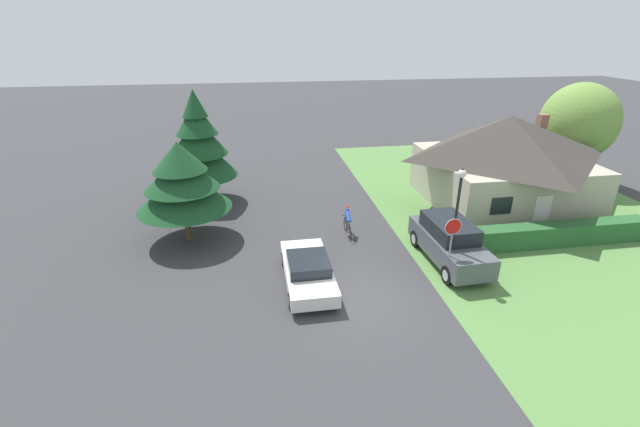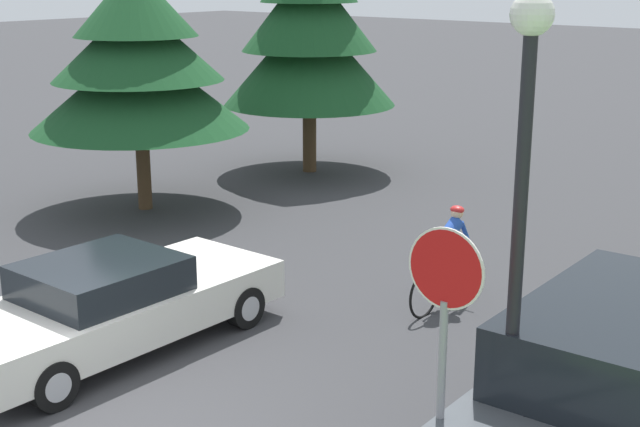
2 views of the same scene
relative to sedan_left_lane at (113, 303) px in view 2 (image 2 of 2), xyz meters
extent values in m
plane|color=#38383A|center=(1.62, -1.39, -0.64)|extent=(140.00, 140.00, 0.00)
cube|color=silver|center=(0.00, 0.05, -0.09)|extent=(1.89, 4.68, 0.55)
cube|color=black|center=(0.00, -0.17, 0.41)|extent=(1.65, 1.89, 0.45)
cylinder|color=black|center=(-0.85, 1.63, -0.33)|extent=(0.24, 0.61, 0.61)
cylinder|color=#ADADB2|center=(-0.85, 1.63, -0.33)|extent=(0.25, 0.35, 0.35)
cylinder|color=black|center=(0.83, 1.64, -0.33)|extent=(0.24, 0.61, 0.61)
cylinder|color=#ADADB2|center=(0.83, 1.64, -0.33)|extent=(0.25, 0.35, 0.35)
cylinder|color=black|center=(0.85, -1.54, -0.33)|extent=(0.24, 0.61, 0.61)
cylinder|color=#ADADB2|center=(0.85, -1.54, -0.33)|extent=(0.25, 0.35, 0.35)
torus|color=black|center=(2.58, 3.59, -0.28)|extent=(0.05, 0.74, 0.74)
torus|color=black|center=(2.59, 4.69, -0.28)|extent=(0.05, 0.74, 0.74)
cylinder|color=black|center=(2.58, 3.87, -0.10)|extent=(0.04, 0.19, 0.62)
cylinder|color=black|center=(2.59, 4.28, -0.07)|extent=(0.05, 0.69, 0.69)
cylinder|color=black|center=(2.59, 4.20, 0.23)|extent=(0.05, 0.82, 0.09)
cylinder|color=black|center=(2.58, 3.77, -0.35)|extent=(0.04, 0.36, 0.16)
cylinder|color=black|center=(2.58, 3.69, -0.04)|extent=(0.03, 0.23, 0.50)
cylinder|color=black|center=(2.59, 4.65, -0.01)|extent=(0.04, 0.12, 0.55)
cylinder|color=black|center=(2.59, 4.61, 0.26)|extent=(0.44, 0.03, 0.02)
ellipsoid|color=black|center=(2.58, 3.79, 0.23)|extent=(0.08, 0.20, 0.05)
cylinder|color=slate|center=(2.58, 3.79, 0.02)|extent=(0.11, 0.26, 0.53)
cylinder|color=slate|center=(2.58, 3.95, -0.06)|extent=(0.11, 0.26, 0.68)
cylinder|color=beige|center=(2.58, 3.87, -0.38)|extent=(0.08, 0.08, 0.30)
cylinder|color=beige|center=(2.63, 4.03, -0.47)|extent=(0.17, 0.08, 0.21)
cylinder|color=#264CB2|center=(2.58, 4.10, 0.45)|extent=(0.23, 0.73, 0.56)
cylinder|color=#264CB2|center=(2.59, 4.36, 0.44)|extent=(0.07, 0.26, 0.36)
cylinder|color=#264CB2|center=(2.59, 4.64, 0.44)|extent=(0.07, 0.26, 0.36)
sphere|color=beige|center=(2.59, 4.40, 0.78)|extent=(0.19, 0.19, 0.19)
ellipsoid|color=red|center=(2.59, 4.40, 0.83)|extent=(0.22, 0.18, 0.12)
cube|color=#4C5156|center=(6.50, 0.78, 0.19)|extent=(2.07, 4.98, 0.94)
cube|color=black|center=(6.49, 0.97, 1.00)|extent=(1.76, 2.84, 0.69)
cylinder|color=black|center=(5.61, 2.42, -0.23)|extent=(0.32, 0.82, 0.81)
cylinder|color=#ADADB2|center=(5.61, 2.42, -0.23)|extent=(0.32, 0.48, 0.47)
cylinder|color=red|center=(5.66, -0.90, 1.98)|extent=(0.65, 0.05, 0.65)
cylinder|color=silver|center=(5.66, -0.90, 1.98)|extent=(0.69, 0.04, 0.69)
cylinder|color=black|center=(6.01, -0.36, 1.59)|extent=(0.12, 0.12, 4.46)
sphere|color=white|center=(6.01, -0.36, 3.97)|extent=(0.34, 0.34, 0.34)
cylinder|color=#4C3823|center=(-5.36, 4.92, 0.22)|extent=(0.29, 0.29, 1.70)
cone|color=#194723|center=(-5.36, 4.92, 1.99)|extent=(4.50, 4.50, 1.84)
cone|color=#194723|center=(-5.36, 4.92, 2.89)|extent=(3.51, 3.51, 1.62)
cone|color=#194723|center=(-5.36, 4.92, 3.67)|extent=(2.52, 2.52, 1.40)
cylinder|color=#4C3823|center=(-5.01, 9.89, 0.21)|extent=(0.34, 0.34, 1.68)
cone|color=#194723|center=(-5.01, 9.89, 2.24)|extent=(4.22, 4.22, 2.38)
cone|color=#194723|center=(-5.01, 9.89, 3.41)|extent=(3.29, 3.29, 2.10)
camera|label=1|loc=(-1.88, -15.01, 9.25)|focal=24.00mm
camera|label=2|loc=(9.23, -6.75, 4.32)|focal=50.00mm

